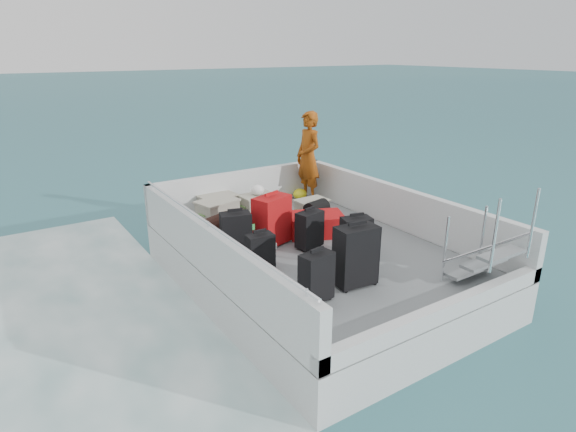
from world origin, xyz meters
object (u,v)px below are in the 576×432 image
suitcase_1 (260,254)px  suitcase_2 (236,234)px  suitcase_0 (316,278)px  suitcase_5 (272,221)px  suitcase_7 (309,230)px  crate_0 (218,213)px  crate_1 (217,206)px  suitcase_8 (316,224)px  passenger (308,157)px  crate_3 (312,210)px  crate_2 (258,206)px  suitcase_6 (356,237)px  suitcase_3 (356,256)px

suitcase_1 → suitcase_2: bearing=93.2°
suitcase_0 → suitcase_5: (0.50, 1.82, 0.07)m
suitcase_1 → suitcase_7: (1.05, 0.33, 0.02)m
crate_0 → crate_1: size_ratio=1.06×
suitcase_5 → suitcase_8: suitcase_5 is taller
suitcase_5 → passenger: size_ratio=0.44×
suitcase_5 → crate_0: size_ratio=1.21×
suitcase_7 → crate_3: (0.83, 1.09, -0.13)m
crate_3 → suitcase_2: bearing=-160.1°
crate_2 → suitcase_0: bearing=-107.7°
suitcase_5 → crate_3: (1.23, 0.65, -0.23)m
crate_1 → crate_2: 0.73m
suitcase_0 → passenger: passenger is taller
crate_1 → suitcase_6: bearing=-71.8°
suitcase_3 → suitcase_0: bearing=-168.3°
crate_0 → crate_3: crate_0 is taller
suitcase_3 → crate_0: size_ratio=1.25×
suitcase_8 → crate_0: size_ratio=1.36×
suitcase_7 → crate_0: 1.90m
crate_2 → suitcase_1: bearing=-119.0°
suitcase_6 → suitcase_5: bearing=141.6°
crate_0 → crate_3: size_ratio=1.23×
passenger → crate_3: bearing=-28.8°
suitcase_1 → suitcase_7: size_ratio=0.95×
suitcase_2 → suitcase_5: 0.63m
suitcase_0 → suitcase_6: suitcase_0 is taller
crate_1 → passenger: size_ratio=0.34×
suitcase_7 → passenger: bearing=42.8°
crate_3 → suitcase_6: bearing=-104.6°
suitcase_3 → suitcase_6: suitcase_3 is taller
suitcase_5 → suitcase_6: 1.31m
suitcase_7 → crate_3: 1.37m
suitcase_2 → suitcase_0: bearing=-69.7°
suitcase_5 → suitcase_6: bearing=-70.8°
suitcase_7 → crate_1: size_ratio=0.95×
crate_2 → crate_3: bearing=-43.8°
suitcase_8 → suitcase_6: bearing=-158.2°
crate_2 → passenger: passenger is taller
suitcase_3 → suitcase_5: 1.76m
suitcase_6 → crate_2: (-0.27, 2.39, -0.12)m
suitcase_7 → suitcase_3: bearing=-112.1°
suitcase_7 → crate_2: (0.11, 1.77, -0.11)m
suitcase_6 → suitcase_0: bearing=-134.1°
suitcase_3 → suitcase_8: 1.85m
suitcase_2 → crate_1: (0.51, 1.72, -0.13)m
crate_3 → passenger: bearing=58.5°
suitcase_2 → crate_3: suitcase_2 is taller
crate_2 → passenger: 1.45m
suitcase_3 → passenger: 3.68m
suitcase_2 → crate_2: bearing=65.9°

